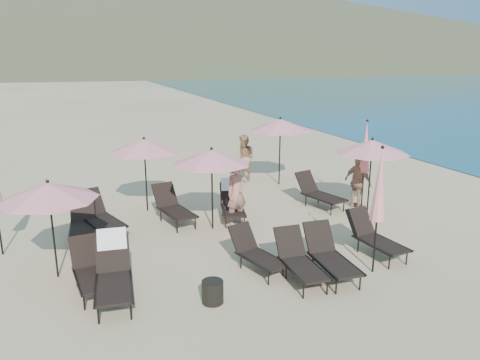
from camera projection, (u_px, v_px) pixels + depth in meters
name	position (u px, v px, depth m)	size (l,w,h in m)	color
ground	(300.00, 265.00, 10.48)	(800.00, 800.00, 0.00)	#D6BA8C
volcanic_headland	(174.00, 18.00, 300.49)	(690.00, 690.00, 55.00)	brown
lounger_0	(113.00, 270.00, 9.01)	(0.88, 1.90, 1.15)	black
lounger_1	(90.00, 270.00, 9.30)	(0.75, 1.66, 0.93)	black
lounger_2	(256.00, 252.00, 10.17)	(0.96, 1.62, 0.88)	black
lounger_3	(299.00, 260.00, 9.72)	(0.73, 1.68, 0.94)	black
lounger_4	(330.00, 255.00, 9.92)	(0.77, 1.74, 0.98)	black
lounger_5	(375.00, 236.00, 10.95)	(0.78, 1.70, 0.95)	black
lounger_6	(99.00, 215.00, 12.22)	(1.21, 1.94, 1.05)	black
lounger_7	(82.00, 223.00, 11.85)	(0.76, 1.67, 0.94)	black
lounger_8	(173.00, 207.00, 13.01)	(0.97, 1.81, 0.98)	black
lounger_9	(232.00, 201.00, 13.38)	(0.98, 1.73, 1.02)	black
lounger_10	(318.00, 192.00, 14.36)	(1.05, 1.82, 0.99)	black
umbrella_open_0	(49.00, 191.00, 9.45)	(1.99, 1.99, 2.14)	black
umbrella_open_1	(212.00, 157.00, 12.13)	(2.09, 2.09, 2.25)	black
umbrella_open_2	(372.00, 147.00, 13.29)	(2.13, 2.13, 2.29)	black
umbrella_open_3	(144.00, 146.00, 13.58)	(2.09, 2.09, 2.25)	black
umbrella_open_4	(280.00, 125.00, 16.38)	(2.27, 2.27, 2.44)	black
umbrella_closed_0	(380.00, 186.00, 9.66)	(0.33, 0.33, 2.80)	black
umbrella_closed_1	(366.00, 147.00, 13.77)	(0.32, 0.32, 2.74)	black
side_table_0	(213.00, 292.00, 8.86)	(0.42, 0.42, 0.44)	black
side_table_1	(292.00, 249.00, 10.71)	(0.37, 0.37, 0.49)	black
beachgoer_a	(237.00, 194.00, 12.81)	(0.64, 0.42, 1.75)	tan
beachgoer_b	(245.00, 158.00, 17.24)	(0.82, 0.64, 1.70)	tan
beachgoer_c	(358.00, 182.00, 14.14)	(0.96, 0.40, 1.64)	tan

